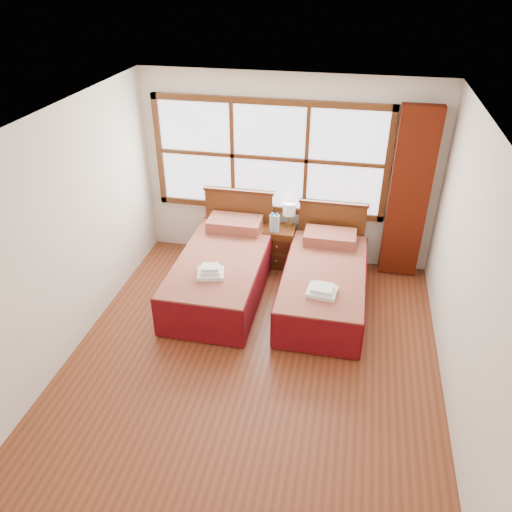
# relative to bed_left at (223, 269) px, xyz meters

# --- Properties ---
(floor) EXTENTS (4.50, 4.50, 0.00)m
(floor) POSITION_rel_bed_left_xyz_m (0.66, -1.20, -0.32)
(floor) COLOR brown
(floor) RESTS_ON ground
(ceiling) EXTENTS (4.50, 4.50, 0.00)m
(ceiling) POSITION_rel_bed_left_xyz_m (0.66, -1.20, 2.28)
(ceiling) COLOR white
(ceiling) RESTS_ON wall_back
(wall_back) EXTENTS (4.00, 0.00, 4.00)m
(wall_back) POSITION_rel_bed_left_xyz_m (0.66, 1.05, 0.98)
(wall_back) COLOR silver
(wall_back) RESTS_ON floor
(wall_left) EXTENTS (0.00, 4.50, 4.50)m
(wall_left) POSITION_rel_bed_left_xyz_m (-1.34, -1.20, 0.98)
(wall_left) COLOR silver
(wall_left) RESTS_ON floor
(wall_right) EXTENTS (0.00, 4.50, 4.50)m
(wall_right) POSITION_rel_bed_left_xyz_m (2.66, -1.20, 0.98)
(wall_right) COLOR silver
(wall_right) RESTS_ON floor
(window) EXTENTS (3.16, 0.06, 1.56)m
(window) POSITION_rel_bed_left_xyz_m (0.41, 1.02, 1.18)
(window) COLOR white
(window) RESTS_ON wall_back
(curtain) EXTENTS (0.50, 0.16, 2.30)m
(curtain) POSITION_rel_bed_left_xyz_m (2.26, 0.91, 0.85)
(curtain) COLOR #581708
(curtain) RESTS_ON wall_back
(bed_left) EXTENTS (1.07, 2.09, 1.04)m
(bed_left) POSITION_rel_bed_left_xyz_m (0.00, 0.00, 0.00)
(bed_left) COLOR #421D0D
(bed_left) RESTS_ON floor
(bed_right) EXTENTS (1.00, 2.02, 0.97)m
(bed_right) POSITION_rel_bed_left_xyz_m (1.31, 0.00, -0.02)
(bed_right) COLOR #421D0D
(bed_right) RESTS_ON floor
(nightstand) EXTENTS (0.43, 0.42, 0.57)m
(nightstand) POSITION_rel_bed_left_xyz_m (0.61, 0.80, -0.03)
(nightstand) COLOR #562D12
(nightstand) RESTS_ON floor
(towels_left) EXTENTS (0.37, 0.34, 0.13)m
(towels_left) POSITION_rel_bed_left_xyz_m (-0.00, -0.51, 0.29)
(towels_left) COLOR white
(towels_left) RESTS_ON bed_left
(towels_right) EXTENTS (0.35, 0.32, 0.10)m
(towels_right) POSITION_rel_bed_left_xyz_m (1.32, -0.57, 0.24)
(towels_right) COLOR white
(towels_right) RESTS_ON bed_right
(lamp) EXTENTS (0.17, 0.17, 0.34)m
(lamp) POSITION_rel_bed_left_xyz_m (0.72, 0.93, 0.49)
(lamp) COLOR #BD923C
(lamp) RESTS_ON nightstand
(bottle_near) EXTENTS (0.07, 0.07, 0.28)m
(bottle_near) POSITION_rel_bed_left_xyz_m (0.52, 0.70, 0.38)
(bottle_near) COLOR #A3C2D2
(bottle_near) RESTS_ON nightstand
(bottle_far) EXTENTS (0.07, 0.07, 0.28)m
(bottle_far) POSITION_rel_bed_left_xyz_m (0.58, 0.70, 0.38)
(bottle_far) COLOR #A3C2D2
(bottle_far) RESTS_ON nightstand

